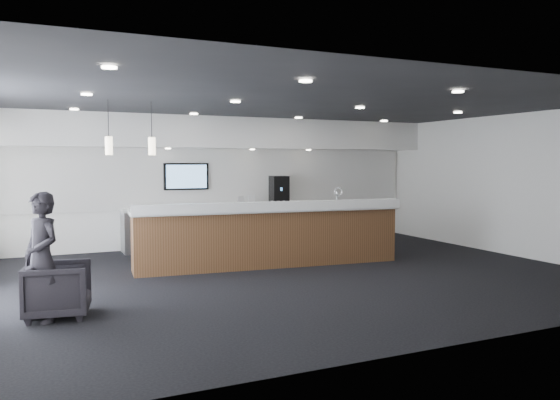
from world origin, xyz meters
name	(u,v)px	position (x,y,z in m)	size (l,w,h in m)	color
ground	(301,275)	(0.00, 0.00, 0.00)	(10.00, 10.00, 0.00)	black
ceiling	(301,103)	(0.00, 0.00, 3.00)	(10.00, 8.00, 0.02)	black
back_wall	(226,182)	(0.00, 4.00, 1.50)	(10.00, 0.02, 3.00)	white
right_wall	(511,185)	(5.00, 0.00, 1.50)	(0.02, 8.00, 3.00)	white
soffit_bulkhead	(232,133)	(0.00, 3.55, 2.65)	(10.00, 0.90, 0.70)	silver
alcove_panel	(226,178)	(0.00, 3.97, 1.60)	(9.80, 0.06, 1.40)	silver
back_credenza	(231,226)	(0.00, 3.64, 0.48)	(5.06, 0.66, 0.95)	gray
wall_tv	(186,176)	(-1.00, 3.91, 1.65)	(1.05, 0.08, 0.62)	black
pendant_left	(152,146)	(-2.40, 0.80, 2.25)	(0.12, 0.12, 0.30)	#FFEBC6
pendant_right	(109,146)	(-3.10, 0.80, 2.25)	(0.12, 0.12, 0.30)	#FFEBC6
ceiling_can_lights	(301,105)	(0.00, 0.00, 2.97)	(7.00, 5.00, 0.02)	white
service_counter	(269,236)	(-0.16, 1.02, 0.58)	(5.22, 1.34, 1.49)	#4C2F19
coffee_machine	(279,190)	(1.26, 3.69, 1.30)	(0.44, 0.55, 0.69)	black
info_sign_left	(241,201)	(0.21, 3.55, 1.07)	(0.17, 0.02, 0.23)	white
info_sign_right	(252,200)	(0.48, 3.54, 1.07)	(0.19, 0.02, 0.25)	white
armchair	(58,290)	(-4.00, -1.04, 0.35)	(0.76, 0.78, 0.71)	black
lounge_guest	(42,257)	(-4.18, -1.17, 0.81)	(0.59, 0.39, 1.62)	black
cup_0	(299,202)	(1.71, 3.51, 1.00)	(0.10, 0.10, 0.10)	white
cup_1	(294,202)	(1.57, 3.51, 1.00)	(0.10, 0.10, 0.10)	white
cup_2	(288,202)	(1.43, 3.51, 1.00)	(0.10, 0.10, 0.10)	white
cup_3	(283,203)	(1.29, 3.51, 1.00)	(0.10, 0.10, 0.10)	white
cup_4	(278,203)	(1.15, 3.51, 1.00)	(0.10, 0.10, 0.10)	white
cup_5	(273,203)	(1.01, 3.51, 1.00)	(0.10, 0.10, 0.10)	white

